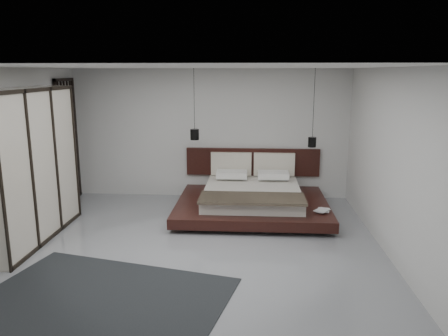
# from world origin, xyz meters

# --- Properties ---
(floor) EXTENTS (6.00, 6.00, 0.00)m
(floor) POSITION_xyz_m (0.00, 0.00, 0.00)
(floor) COLOR gray
(floor) RESTS_ON ground
(ceiling) EXTENTS (6.00, 6.00, 0.00)m
(ceiling) POSITION_xyz_m (0.00, 0.00, 2.80)
(ceiling) COLOR white
(ceiling) RESTS_ON wall_back
(wall_back) EXTENTS (6.00, 0.00, 6.00)m
(wall_back) POSITION_xyz_m (0.00, 3.00, 1.40)
(wall_back) COLOR silver
(wall_back) RESTS_ON floor
(wall_front) EXTENTS (6.00, 0.00, 6.00)m
(wall_front) POSITION_xyz_m (0.00, -3.00, 1.40)
(wall_front) COLOR silver
(wall_front) RESTS_ON floor
(wall_right) EXTENTS (0.00, 6.00, 6.00)m
(wall_right) POSITION_xyz_m (3.00, 0.00, 1.40)
(wall_right) COLOR silver
(wall_right) RESTS_ON floor
(lattice_screen) EXTENTS (0.05, 0.90, 2.60)m
(lattice_screen) POSITION_xyz_m (-2.95, 2.45, 1.30)
(lattice_screen) COLOR black
(lattice_screen) RESTS_ON floor
(bed) EXTENTS (2.90, 2.44, 1.10)m
(bed) POSITION_xyz_m (0.94, 1.90, 0.30)
(bed) COLOR black
(bed) RESTS_ON floor
(book_lower) EXTENTS (0.26, 0.31, 0.03)m
(book_lower) POSITION_xyz_m (2.13, 1.23, 0.28)
(book_lower) COLOR #99724C
(book_lower) RESTS_ON bed
(book_upper) EXTENTS (0.33, 0.35, 0.02)m
(book_upper) POSITION_xyz_m (2.11, 1.20, 0.31)
(book_upper) COLOR #99724C
(book_upper) RESTS_ON book_lower
(pendant_left) EXTENTS (0.18, 0.18, 1.43)m
(pendant_left) POSITION_xyz_m (-0.25, 2.37, 1.48)
(pendant_left) COLOR black
(pendant_left) RESTS_ON ceiling
(pendant_right) EXTENTS (0.16, 0.16, 1.56)m
(pendant_right) POSITION_xyz_m (2.13, 2.37, 1.35)
(pendant_right) COLOR black
(pendant_right) RESTS_ON ceiling
(wardrobe) EXTENTS (0.60, 2.54, 2.49)m
(wardrobe) POSITION_xyz_m (-2.70, 0.24, 1.24)
(wardrobe) COLOR beige
(wardrobe) RESTS_ON floor
(rug) EXTENTS (3.41, 2.78, 0.01)m
(rug) POSITION_xyz_m (-0.90, -1.70, 0.01)
(rug) COLOR black
(rug) RESTS_ON floor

